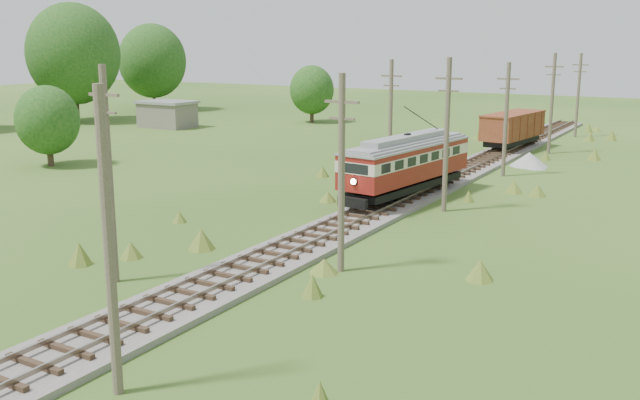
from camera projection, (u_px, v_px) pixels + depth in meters
The scene contains 17 objects.
railbed_main at pixel (414, 193), 46.40m from camera, with size 3.60×96.00×0.57m.
streetcar at pixel (407, 160), 44.82m from camera, with size 4.20×12.00×5.43m.
gondola at pixel (513, 127), 65.58m from camera, with size 3.92×9.10×2.93m.
gravel_pile at pixel (530, 160), 57.37m from camera, with size 3.12×3.31×1.13m.
utility_pole_r_1 at pixel (109, 246), 19.49m from camera, with size 0.30×0.30×8.80m.
utility_pole_r_2 at pixel (341, 172), 30.36m from camera, with size 1.60×0.30×8.60m.
utility_pole_r_3 at pixel (447, 134), 41.33m from camera, with size 1.60×0.30×9.00m.
utility_pole_r_4 at pixel (506, 118), 52.47m from camera, with size 1.60×0.30×8.40m.
utility_pole_r_5 at pixel (552, 102), 63.19m from camera, with size 1.60×0.30×8.90m.
utility_pole_r_6 at pixel (578, 94), 74.28m from camera, with size 1.60×0.30×8.70m.
utility_pole_l_a at pixel (109, 173), 28.93m from camera, with size 1.60×0.30×9.00m.
utility_pole_l_b at pixel (391, 117), 52.75m from camera, with size 1.60×0.30×8.60m.
tree_left_4 at pixel (73, 54), 87.99m from camera, with size 11.34×11.34×14.61m.
tree_left_5 at pixel (152, 61), 102.74m from camera, with size 9.66×9.66×12.44m.
tree_mid_a at pixel (312, 90), 87.99m from camera, with size 5.46×5.46×7.03m.
tree_mid_c at pixel (47, 120), 56.98m from camera, with size 5.04×5.04×6.49m.
shed at pixel (167, 114), 83.44m from camera, with size 6.40×4.40×3.10m.
Camera 1 is at (17.53, -8.30, 9.87)m, focal length 40.00 mm.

